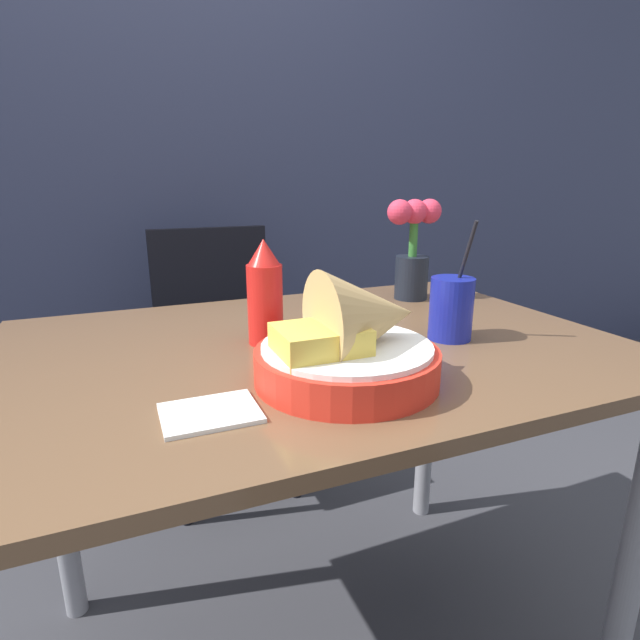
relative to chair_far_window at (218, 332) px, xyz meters
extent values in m
cube|color=#2D334C|center=(0.02, 0.46, 0.78)|extent=(7.00, 0.06, 2.60)
cube|color=brown|center=(0.02, -0.83, 0.20)|extent=(1.12, 0.78, 0.02)
cylinder|color=gray|center=(0.52, -1.16, -0.16)|extent=(0.05, 0.05, 0.71)
cylinder|color=gray|center=(-0.48, -0.50, -0.16)|extent=(0.05, 0.05, 0.71)
cylinder|color=gray|center=(0.52, -0.50, -0.16)|extent=(0.05, 0.05, 0.71)
cylinder|color=black|center=(-0.18, -0.27, -0.30)|extent=(0.03, 0.03, 0.44)
cylinder|color=black|center=(0.18, -0.27, -0.30)|extent=(0.03, 0.03, 0.44)
cylinder|color=black|center=(-0.18, 0.09, -0.30)|extent=(0.03, 0.03, 0.44)
cylinder|color=black|center=(0.18, 0.09, -0.30)|extent=(0.03, 0.03, 0.44)
cube|color=black|center=(0.00, -0.09, -0.07)|extent=(0.40, 0.40, 0.02)
cube|color=black|center=(0.00, 0.09, 0.14)|extent=(0.40, 0.03, 0.41)
cylinder|color=red|center=(0.00, -1.02, 0.24)|extent=(0.28, 0.28, 0.05)
cylinder|color=white|center=(0.00, -1.02, 0.27)|extent=(0.25, 0.25, 0.01)
cone|color=tan|center=(0.03, -1.02, 0.31)|extent=(0.15, 0.15, 0.15)
cube|color=#E5C14C|center=(-0.05, -1.03, 0.29)|extent=(0.12, 0.10, 0.04)
cylinder|color=red|center=(-0.06, -0.80, 0.29)|extent=(0.06, 0.06, 0.15)
cone|color=red|center=(-0.06, -0.80, 0.38)|extent=(0.06, 0.06, 0.05)
cylinder|color=#192399|center=(0.27, -0.90, 0.27)|extent=(0.08, 0.08, 0.12)
cylinder|color=black|center=(0.27, -0.90, 0.26)|extent=(0.07, 0.07, 0.10)
cylinder|color=black|center=(0.28, -0.90, 0.33)|extent=(0.01, 0.08, 0.23)
cylinder|color=black|center=(0.38, -0.60, 0.27)|extent=(0.08, 0.08, 0.11)
cylinder|color=#33722D|center=(0.38, -0.60, 0.37)|extent=(0.02, 0.02, 0.10)
sphere|color=#DB334C|center=(0.38, -0.60, 0.43)|extent=(0.06, 0.06, 0.06)
sphere|color=#DB334C|center=(0.34, -0.60, 0.43)|extent=(0.06, 0.06, 0.06)
sphere|color=#DB334C|center=(0.42, -0.60, 0.43)|extent=(0.06, 0.06, 0.06)
cube|color=white|center=(-0.21, -1.05, 0.22)|extent=(0.12, 0.10, 0.01)
camera|label=1|loc=(-0.30, -1.64, 0.51)|focal=28.00mm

